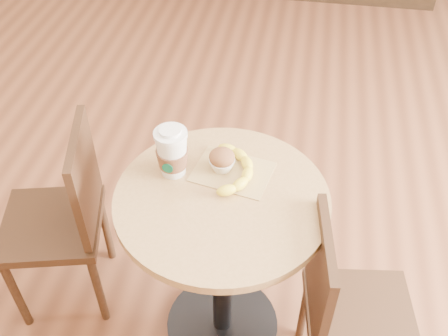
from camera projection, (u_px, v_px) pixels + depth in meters
name	position (u px, v px, depth m)	size (l,w,h in m)	color
cafe_table	(222.00, 244.00, 1.75)	(0.66, 0.66, 0.75)	black
chair_left	(65.00, 216.00, 1.93)	(0.44, 0.44, 0.82)	#372213
chair_right	(345.00, 309.00, 1.67)	(0.39, 0.39, 0.79)	#372213
kraft_bag	(232.00, 172.00, 1.66)	(0.24, 0.18, 0.00)	#A88951
coffee_cup	(172.00, 153.00, 1.61)	(0.10, 0.10, 0.17)	silver
muffin	(222.00, 160.00, 1.65)	(0.08, 0.08, 0.08)	silver
banana	(235.00, 170.00, 1.64)	(0.15, 0.25, 0.03)	yellow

